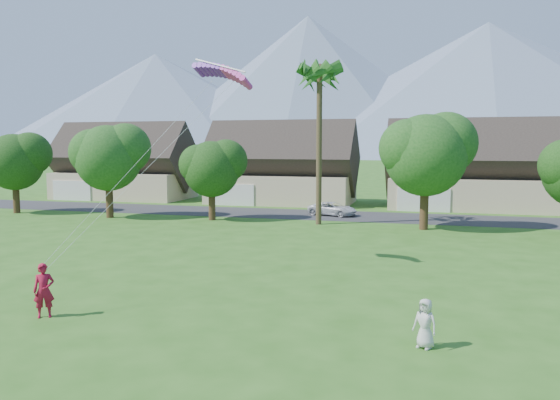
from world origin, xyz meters
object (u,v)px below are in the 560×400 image
(kite_flyer, at_px, (44,290))
(watcher, at_px, (425,323))
(parked_car, at_px, (333,209))
(parafoil_kite, at_px, (224,72))

(kite_flyer, distance_m, watcher, 13.37)
(watcher, bearing_deg, parked_car, 130.54)
(watcher, relative_size, parafoil_kite, 0.48)
(parafoil_kite, bearing_deg, kite_flyer, -99.80)
(kite_flyer, xyz_separation_m, parafoil_kite, (3.42, 9.36, 8.84))
(kite_flyer, relative_size, watcher, 1.29)
(kite_flyer, xyz_separation_m, watcher, (13.36, 0.61, -0.22))
(parked_car, bearing_deg, parafoil_kite, -168.26)
(watcher, distance_m, parked_car, 31.40)
(parked_car, distance_m, parafoil_kite, 23.51)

